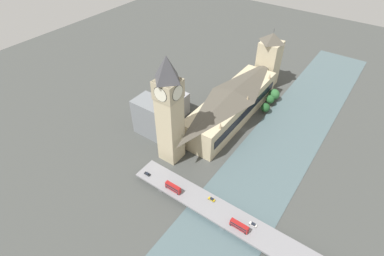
{
  "coord_description": "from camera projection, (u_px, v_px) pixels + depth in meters",
  "views": [
    {
      "loc": [
        -71.76,
        172.82,
        155.84
      ],
      "look_at": [
        21.57,
        41.58,
        20.07
      ],
      "focal_mm": 28.0,
      "sensor_mm": 36.0,
      "label": 1
    }
  ],
  "objects": [
    {
      "name": "tree_embankment_near",
      "position": [
        265.0,
        107.0,
        253.72
      ],
      "size": [
        7.69,
        7.69,
        9.47
      ],
      "color": "brown",
      "rests_on": "ground_plane"
    },
    {
      "name": "car_northbound_tail",
      "position": [
        253.0,
        224.0,
        168.92
      ],
      "size": [
        4.57,
        1.86,
        1.38
      ],
      "color": "silver",
      "rests_on": "road_bridge"
    },
    {
      "name": "car_southbound_lead",
      "position": [
        212.0,
        199.0,
        182.05
      ],
      "size": [
        4.43,
        1.79,
        1.41
      ],
      "color": "gold",
      "rests_on": "road_bridge"
    },
    {
      "name": "parliament_hall",
      "position": [
        232.0,
        104.0,
        243.5
      ],
      "size": [
        27.66,
        106.79,
        27.34
      ],
      "color": "#C1B28E",
      "rests_on": "ground_plane"
    },
    {
      "name": "tree_embankment_mid",
      "position": [
        270.0,
        99.0,
        261.37
      ],
      "size": [
        7.58,
        7.58,
        10.36
      ],
      "color": "brown",
      "rests_on": "ground_plane"
    },
    {
      "name": "city_block_west",
      "position": [
        153.0,
        117.0,
        228.76
      ],
      "size": [
        27.06,
        18.12,
        29.23
      ],
      "color": "slate",
      "rests_on": "ground_plane"
    },
    {
      "name": "tree_embankment_far",
      "position": [
        274.0,
        94.0,
        267.13
      ],
      "size": [
        9.74,
        9.74,
        11.54
      ],
      "color": "brown",
      "rests_on": "ground_plane"
    },
    {
      "name": "double_decker_bus_mid",
      "position": [
        173.0,
        187.0,
        186.41
      ],
      "size": [
        11.06,
        2.56,
        4.99
      ],
      "color": "red",
      "rests_on": "road_bridge"
    },
    {
      "name": "river_water",
      "position": [
        280.0,
        145.0,
        226.11
      ],
      "size": [
        49.93,
        360.0,
        0.3
      ],
      "primitive_type": "cube",
      "color": "#4C6066",
      "rests_on": "ground_plane"
    },
    {
      "name": "victoria_tower",
      "position": [
        269.0,
        60.0,
        277.24
      ],
      "size": [
        18.29,
        18.29,
        55.21
      ],
      "color": "#C1B28E",
      "rests_on": "ground_plane"
    },
    {
      "name": "ground_plane",
      "position": [
        244.0,
        130.0,
        239.93
      ],
      "size": [
        600.0,
        600.0,
        0.0
      ],
      "primitive_type": "plane",
      "color": "#424442"
    },
    {
      "name": "clock_tower",
      "position": [
        169.0,
        108.0,
        190.0
      ],
      "size": [
        14.99,
        14.99,
        79.63
      ],
      "color": "#C1B28E",
      "rests_on": "ground_plane"
    },
    {
      "name": "road_bridge",
      "position": [
        228.0,
        217.0,
        174.47
      ],
      "size": [
        131.87,
        16.15,
        4.61
      ],
      "color": "slate",
      "rests_on": "ground_plane"
    },
    {
      "name": "double_decker_bus_lead",
      "position": [
        239.0,
        226.0,
        166.09
      ],
      "size": [
        11.18,
        2.58,
        4.74
      ],
      "color": "red",
      "rests_on": "road_bridge"
    },
    {
      "name": "city_block_center",
      "position": [
        172.0,
        102.0,
        252.82
      ],
      "size": [
        26.08,
        14.87,
        19.37
      ],
      "color": "#939399",
      "rests_on": "ground_plane"
    },
    {
      "name": "car_northbound_mid",
      "position": [
        147.0,
        174.0,
        197.52
      ],
      "size": [
        4.34,
        1.76,
        1.51
      ],
      "color": "black",
      "rests_on": "road_bridge"
    }
  ]
}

